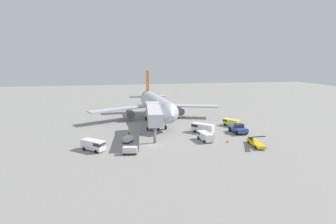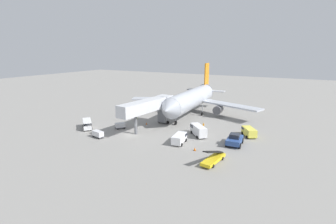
{
  "view_description": "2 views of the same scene",
  "coord_description": "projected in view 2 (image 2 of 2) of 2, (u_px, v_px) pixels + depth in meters",
  "views": [
    {
      "loc": [
        -7.95,
        -53.61,
        17.76
      ],
      "look_at": [
        6.46,
        15.57,
        4.04
      ],
      "focal_mm": 28.12,
      "sensor_mm": 36.0,
      "label": 1
    },
    {
      "loc": [
        34.26,
        -44.53,
        18.78
      ],
      "look_at": [
        1.73,
        14.64,
        2.55
      ],
      "focal_mm": 27.53,
      "sensor_mm": 36.0,
      "label": 2
    }
  ],
  "objects": [
    {
      "name": "ground_plane",
      "position": [
        130.0,
        135.0,
        58.38
      ],
      "size": [
        300.0,
        300.0,
        0.0
      ],
      "primitive_type": "plane",
      "color": "gray"
    },
    {
      "name": "airplane_at_gate",
      "position": [
        192.0,
        99.0,
        75.8
      ],
      "size": [
        40.49,
        35.64,
        14.6
      ],
      "color": "#B7BCC6",
      "rests_on": "ground"
    },
    {
      "name": "jet_bridge",
      "position": [
        150.0,
        107.0,
        62.25
      ],
      "size": [
        5.04,
        17.76,
        7.35
      ],
      "color": "silver",
      "rests_on": "ground"
    },
    {
      "name": "pushback_tug",
      "position": [
        235.0,
        140.0,
        52.15
      ],
      "size": [
        3.33,
        5.32,
        2.43
      ],
      "color": "#2D4C8E",
      "rests_on": "ground"
    },
    {
      "name": "belt_loader_truck",
      "position": [
        213.0,
        158.0,
        44.01
      ],
      "size": [
        2.55,
        6.39,
        3.04
      ],
      "color": "yellow",
      "rests_on": "ground"
    },
    {
      "name": "service_van_near_left",
      "position": [
        87.0,
        124.0,
        62.96
      ],
      "size": [
        5.14,
        4.87,
        2.16
      ],
      "color": "white",
      "rests_on": "ground"
    },
    {
      "name": "service_van_far_center",
      "position": [
        179.0,
        138.0,
        53.25
      ],
      "size": [
        2.72,
        4.93,
        1.9
      ],
      "color": "white",
      "rests_on": "ground"
    },
    {
      "name": "service_van_near_center",
      "position": [
        198.0,
        130.0,
        57.94
      ],
      "size": [
        5.28,
        5.33,
        2.34
      ],
      "color": "white",
      "rests_on": "ground"
    },
    {
      "name": "service_van_mid_left",
      "position": [
        249.0,
        131.0,
        57.56
      ],
      "size": [
        4.09,
        4.77,
        1.92
      ],
      "color": "#E5DB4C",
      "rests_on": "ground"
    },
    {
      "name": "baggage_cart_near_right",
      "position": [
        98.0,
        134.0,
        56.66
      ],
      "size": [
        2.92,
        1.79,
        1.51
      ],
      "color": "#38383D",
      "rests_on": "ground"
    },
    {
      "name": "baggage_cart_far_right",
      "position": [
        120.0,
        126.0,
        63.18
      ],
      "size": [
        2.5,
        2.73,
        1.4
      ],
      "color": "#38383D",
      "rests_on": "ground"
    },
    {
      "name": "ground_crew_worker_foreground",
      "position": [
        137.0,
        120.0,
        68.14
      ],
      "size": [
        0.34,
        0.34,
        1.64
      ],
      "color": "#1E2333",
      "rests_on": "ground"
    },
    {
      "name": "ground_crew_worker_midground",
      "position": [
        203.0,
        126.0,
        62.02
      ],
      "size": [
        0.49,
        0.49,
        1.83
      ],
      "color": "#1E2333",
      "rests_on": "ground"
    },
    {
      "name": "safety_cone_alpha",
      "position": [
        146.0,
        123.0,
        66.71
      ],
      "size": [
        0.4,
        0.4,
        0.61
      ],
      "color": "black",
      "rests_on": "ground"
    },
    {
      "name": "safety_cone_bravo",
      "position": [
        195.0,
        149.0,
        49.36
      ],
      "size": [
        0.48,
        0.48,
        0.73
      ],
      "color": "black",
      "rests_on": "ground"
    }
  ]
}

